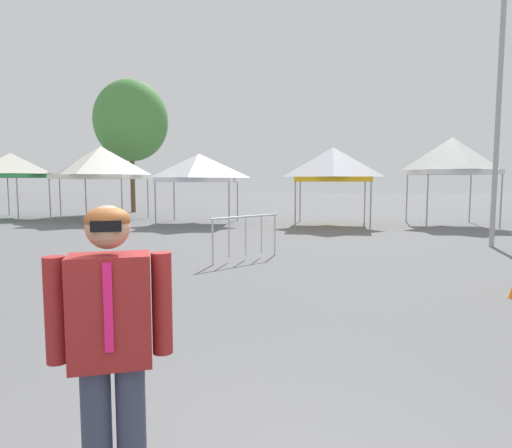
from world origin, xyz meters
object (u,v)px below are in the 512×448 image
object	(u,v)px
canopy_tent_right_of_center	(101,163)
canopy_tent_center	(452,156)
canopy_tent_far_right	(199,168)
canopy_tent_behind_right	(333,165)
canopy_tent_left_of_center	(11,165)
light_pole_near_lift	(501,61)
crowd_barrier_by_lift	(246,229)
tree_behind_tents_right	(131,121)
person_foreground	(112,344)

from	to	relation	value
canopy_tent_right_of_center	canopy_tent_center	bearing A→B (deg)	-0.93
canopy_tent_far_right	canopy_tent_behind_right	bearing A→B (deg)	-0.85
canopy_tent_far_right	canopy_tent_right_of_center	bearing A→B (deg)	169.83
canopy_tent_left_of_center	canopy_tent_far_right	xyz separation A→B (m)	(10.19, -1.52, -0.21)
canopy_tent_center	light_pole_near_lift	size ratio (longest dim) A/B	0.40
canopy_tent_left_of_center	crowd_barrier_by_lift	world-z (taller)	canopy_tent_left_of_center
light_pole_near_lift	tree_behind_tents_right	world-z (taller)	light_pole_near_lift
light_pole_near_lift	canopy_tent_right_of_center	bearing A→B (deg)	156.00
canopy_tent_behind_right	person_foreground	xyz separation A→B (m)	(-1.93, -17.16, -1.57)
crowd_barrier_by_lift	canopy_tent_center	bearing A→B (deg)	51.84
canopy_tent_left_of_center	canopy_tent_far_right	bearing A→B (deg)	-8.47
canopy_tent_left_of_center	canopy_tent_center	xyz separation A→B (m)	(21.15, -0.87, 0.28)
canopy_tent_left_of_center	canopy_tent_center	size ratio (longest dim) A/B	0.95
canopy_tent_far_right	crowd_barrier_by_lift	distance (m)	9.72
person_foreground	light_pole_near_lift	distance (m)	13.63
tree_behind_tents_right	light_pole_near_lift	bearing A→B (deg)	-37.87
light_pole_near_lift	crowd_barrier_by_lift	size ratio (longest dim) A/B	5.70
person_foreground	crowd_barrier_by_lift	distance (m)	8.34
canopy_tent_far_right	person_foreground	xyz separation A→B (m)	(3.97, -17.24, -1.45)
canopy_tent_right_of_center	canopy_tent_center	xyz separation A→B (m)	(16.01, -0.26, 0.19)
crowd_barrier_by_lift	tree_behind_tents_right	bearing A→B (deg)	120.93
canopy_tent_right_of_center	canopy_tent_center	size ratio (longest dim) A/B	0.96
crowd_barrier_by_lift	person_foreground	bearing A→B (deg)	-86.42
canopy_tent_center	tree_behind_tents_right	size ratio (longest dim) A/B	0.47
canopy_tent_behind_right	crowd_barrier_by_lift	world-z (taller)	canopy_tent_behind_right
canopy_tent_right_of_center	tree_behind_tents_right	size ratio (longest dim) A/B	0.45
canopy_tent_center	light_pole_near_lift	distance (m)	6.96
light_pole_near_lift	tree_behind_tents_right	distance (m)	20.41
canopy_tent_right_of_center	canopy_tent_behind_right	distance (m)	10.98
canopy_tent_far_right	canopy_tent_center	world-z (taller)	canopy_tent_center
canopy_tent_far_right	tree_behind_tents_right	distance (m)	9.37
canopy_tent_right_of_center	canopy_tent_left_of_center	bearing A→B (deg)	173.22
canopy_tent_far_right	crowd_barrier_by_lift	size ratio (longest dim) A/B	2.09
canopy_tent_left_of_center	light_pole_near_lift	xyz separation A→B (m)	(20.42, -7.41, 2.56)
canopy_tent_far_right	person_foreground	distance (m)	17.75
canopy_tent_right_of_center	canopy_tent_far_right	world-z (taller)	canopy_tent_right_of_center
canopy_tent_center	person_foreground	size ratio (longest dim) A/B	2.12
light_pole_near_lift	crowd_barrier_by_lift	distance (m)	8.69
person_foreground	tree_behind_tents_right	distance (m)	26.21
canopy_tent_far_right	canopy_tent_behind_right	distance (m)	5.90
canopy_tent_left_of_center	canopy_tent_behind_right	xyz separation A→B (m)	(16.08, -1.60, -0.09)
tree_behind_tents_right	canopy_tent_left_of_center	bearing A→B (deg)	-130.12
canopy_tent_right_of_center	canopy_tent_behind_right	world-z (taller)	canopy_tent_right_of_center
canopy_tent_far_right	canopy_tent_left_of_center	bearing A→B (deg)	171.53
canopy_tent_center	person_foreground	distance (m)	19.31
canopy_tent_left_of_center	canopy_tent_right_of_center	distance (m)	5.18
tree_behind_tents_right	canopy_tent_center	bearing A→B (deg)	-19.57
canopy_tent_right_of_center	canopy_tent_far_right	xyz separation A→B (m)	(5.04, -0.90, -0.30)
canopy_tent_far_right	light_pole_near_lift	world-z (taller)	light_pole_near_lift
person_foreground	crowd_barrier_by_lift	bearing A→B (deg)	93.58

